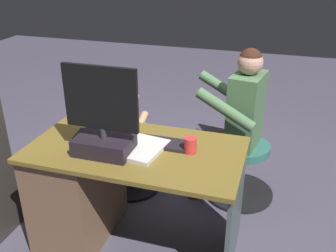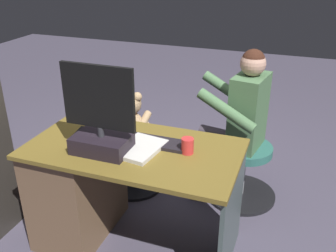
% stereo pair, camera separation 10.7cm
% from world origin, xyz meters
% --- Properties ---
extents(ground_plane, '(10.00, 10.00, 0.00)m').
position_xyz_m(ground_plane, '(0.00, 0.00, 0.00)').
color(ground_plane, '#494455').
extents(desk, '(1.25, 0.68, 0.72)m').
position_xyz_m(desk, '(0.32, 0.35, 0.38)').
color(desk, brown).
rests_on(desk, ground_plane).
extents(monitor, '(0.42, 0.21, 0.51)m').
position_xyz_m(monitor, '(0.15, 0.45, 0.87)').
color(monitor, black).
rests_on(monitor, desk).
extents(keyboard, '(0.42, 0.14, 0.02)m').
position_xyz_m(keyboard, '(-0.08, 0.26, 0.73)').
color(keyboard, black).
rests_on(keyboard, desk).
extents(computer_mouse, '(0.06, 0.10, 0.04)m').
position_xyz_m(computer_mouse, '(0.19, 0.29, 0.73)').
color(computer_mouse, black).
rests_on(computer_mouse, desk).
extents(cup, '(0.07, 0.07, 0.09)m').
position_xyz_m(cup, '(-0.32, 0.31, 0.76)').
color(cup, red).
rests_on(cup, desk).
extents(tv_remote, '(0.07, 0.15, 0.02)m').
position_xyz_m(tv_remote, '(0.39, 0.30, 0.72)').
color(tv_remote, black).
rests_on(tv_remote, desk).
extents(notebook_binder, '(0.26, 0.33, 0.02)m').
position_xyz_m(notebook_binder, '(-0.05, 0.37, 0.73)').
color(notebook_binder, silver).
rests_on(notebook_binder, desk).
extents(office_chair_teddy, '(0.49, 0.49, 0.44)m').
position_xyz_m(office_chair_teddy, '(0.31, -0.26, 0.27)').
color(office_chair_teddy, black).
rests_on(office_chair_teddy, ground_plane).
extents(teddy_bear, '(0.25, 0.26, 0.37)m').
position_xyz_m(teddy_bear, '(0.31, -0.27, 0.61)').
color(teddy_bear, tan).
rests_on(teddy_bear, office_chair_teddy).
extents(visitor_chair, '(0.54, 0.54, 0.44)m').
position_xyz_m(visitor_chair, '(-0.55, -0.41, 0.24)').
color(visitor_chair, black).
rests_on(visitor_chair, ground_plane).
extents(person, '(0.54, 0.54, 1.17)m').
position_xyz_m(person, '(-0.47, -0.40, 0.68)').
color(person, '#4C724A').
rests_on(person, ground_plane).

